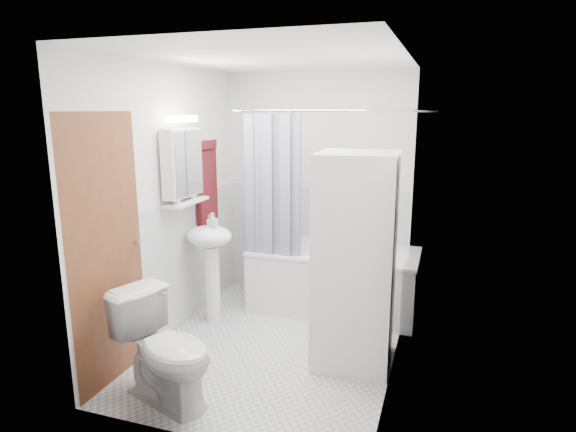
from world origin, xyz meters
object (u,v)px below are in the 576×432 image
(sink, at_px, (210,251))
(washer_dryer, at_px, (355,261))
(toilet, at_px, (166,350))
(bathtub, at_px, (334,277))

(sink, relative_size, washer_dryer, 0.61)
(sink, relative_size, toilet, 1.33)
(toilet, bearing_deg, bathtub, -1.63)
(toilet, bearing_deg, sink, 33.05)
(bathtub, relative_size, washer_dryer, 0.98)
(bathtub, distance_m, washer_dryer, 1.16)
(bathtub, xyz_separation_m, toilet, (-0.74, -1.92, 0.03))
(washer_dryer, bearing_deg, sink, 164.98)
(sink, distance_m, toilet, 1.34)
(bathtub, distance_m, sink, 1.28)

